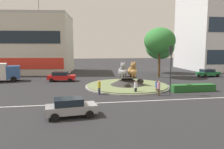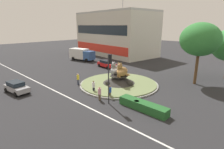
{
  "view_description": "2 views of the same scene",
  "coord_description": "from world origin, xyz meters",
  "px_view_note": "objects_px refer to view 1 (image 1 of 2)",
  "views": [
    {
      "loc": [
        -7.1,
        -28.94,
        5.53
      ],
      "look_at": [
        -1.92,
        1.62,
        1.6
      ],
      "focal_mm": 34.05,
      "sensor_mm": 36.0,
      "label": 1
    },
    {
      "loc": [
        17.18,
        -19.24,
        8.76
      ],
      "look_at": [
        -0.64,
        -0.84,
        1.64
      ],
      "focal_mm": 28.47,
      "sensor_mm": 36.0,
      "label": 2
    }
  ],
  "objects_px": {
    "pedestrian_pink_shirt": "(159,88)",
    "pedestrian_white_shirt": "(136,87)",
    "office_tower": "(218,0)",
    "parked_car_right": "(208,73)",
    "litter_bin": "(189,88)",
    "cat_statue_grey": "(123,71)",
    "second_tree_near_tower": "(160,47)",
    "traffic_light_mast": "(171,61)",
    "shophouse_block": "(13,44)",
    "pedestrian_blue_shirt": "(157,86)",
    "sedan_on_far_lane": "(61,76)",
    "hatchback_near_shophouse": "(71,107)",
    "broadleaf_tree_behind_island": "(160,41)",
    "pedestrian_yellow_shirt": "(99,87)",
    "cat_statue_tabby": "(133,71)"
  },
  "relations": [
    {
      "from": "pedestrian_yellow_shirt",
      "to": "pedestrian_pink_shirt",
      "type": "height_order",
      "value": "pedestrian_yellow_shirt"
    },
    {
      "from": "traffic_light_mast",
      "to": "pedestrian_pink_shirt",
      "type": "distance_m",
      "value": 3.41
    },
    {
      "from": "shophouse_block",
      "to": "second_tree_near_tower",
      "type": "relative_size",
      "value": 3.2
    },
    {
      "from": "cat_statue_grey",
      "to": "pedestrian_blue_shirt",
      "type": "xyz_separation_m",
      "value": [
        3.32,
        -4.54,
        -1.46
      ]
    },
    {
      "from": "pedestrian_pink_shirt",
      "to": "pedestrian_white_shirt",
      "type": "relative_size",
      "value": 1.03
    },
    {
      "from": "pedestrian_white_shirt",
      "to": "sedan_on_far_lane",
      "type": "height_order",
      "value": "pedestrian_white_shirt"
    },
    {
      "from": "traffic_light_mast",
      "to": "parked_car_right",
      "type": "relative_size",
      "value": 1.34
    },
    {
      "from": "pedestrian_blue_shirt",
      "to": "litter_bin",
      "type": "distance_m",
      "value": 4.23
    },
    {
      "from": "pedestrian_white_shirt",
      "to": "pedestrian_blue_shirt",
      "type": "bearing_deg",
      "value": -53.09
    },
    {
      "from": "traffic_light_mast",
      "to": "shophouse_block",
      "type": "height_order",
      "value": "shophouse_block"
    },
    {
      "from": "broadleaf_tree_behind_island",
      "to": "pedestrian_pink_shirt",
      "type": "relative_size",
      "value": 5.39
    },
    {
      "from": "office_tower",
      "to": "parked_car_right",
      "type": "height_order",
      "value": "office_tower"
    },
    {
      "from": "traffic_light_mast",
      "to": "parked_car_right",
      "type": "distance_m",
      "value": 19.69
    },
    {
      "from": "pedestrian_blue_shirt",
      "to": "parked_car_right",
      "type": "height_order",
      "value": "pedestrian_blue_shirt"
    },
    {
      "from": "second_tree_near_tower",
      "to": "pedestrian_pink_shirt",
      "type": "distance_m",
      "value": 23.14
    },
    {
      "from": "office_tower",
      "to": "litter_bin",
      "type": "distance_m",
      "value": 37.21
    },
    {
      "from": "pedestrian_white_shirt",
      "to": "shophouse_block",
      "type": "bearing_deg",
      "value": 69.15
    },
    {
      "from": "cat_statue_grey",
      "to": "second_tree_near_tower",
      "type": "height_order",
      "value": "second_tree_near_tower"
    },
    {
      "from": "traffic_light_mast",
      "to": "shophouse_block",
      "type": "xyz_separation_m",
      "value": [
        -24.6,
        27.15,
        2.36
      ]
    },
    {
      "from": "cat_statue_tabby",
      "to": "litter_bin",
      "type": "xyz_separation_m",
      "value": [
        6.12,
        -4.56,
        -1.85
      ]
    },
    {
      "from": "parked_car_right",
      "to": "litter_bin",
      "type": "height_order",
      "value": "parked_car_right"
    },
    {
      "from": "cat_statue_grey",
      "to": "office_tower",
      "type": "distance_m",
      "value": 38.54
    },
    {
      "from": "office_tower",
      "to": "traffic_light_mast",
      "type": "bearing_deg",
      "value": -130.96
    },
    {
      "from": "pedestrian_yellow_shirt",
      "to": "litter_bin",
      "type": "height_order",
      "value": "pedestrian_yellow_shirt"
    },
    {
      "from": "litter_bin",
      "to": "parked_car_right",
      "type": "bearing_deg",
      "value": 48.76
    },
    {
      "from": "sedan_on_far_lane",
      "to": "hatchback_near_shophouse",
      "type": "relative_size",
      "value": 1.1
    },
    {
      "from": "traffic_light_mast",
      "to": "second_tree_near_tower",
      "type": "xyz_separation_m",
      "value": [
        7.13,
        20.75,
        1.67
      ]
    },
    {
      "from": "office_tower",
      "to": "cat_statue_grey",
      "type": "bearing_deg",
      "value": -142.61
    },
    {
      "from": "pedestrian_yellow_shirt",
      "to": "pedestrian_white_shirt",
      "type": "height_order",
      "value": "pedestrian_yellow_shirt"
    },
    {
      "from": "shophouse_block",
      "to": "office_tower",
      "type": "bearing_deg",
      "value": 5.58
    },
    {
      "from": "cat_statue_grey",
      "to": "pedestrian_blue_shirt",
      "type": "height_order",
      "value": "cat_statue_grey"
    },
    {
      "from": "office_tower",
      "to": "shophouse_block",
      "type": "bearing_deg",
      "value": -179.19
    },
    {
      "from": "pedestrian_pink_shirt",
      "to": "cat_statue_grey",
      "type": "bearing_deg",
      "value": -82.25
    },
    {
      "from": "sedan_on_far_lane",
      "to": "shophouse_block",
      "type": "bearing_deg",
      "value": 134.58
    },
    {
      "from": "broadleaf_tree_behind_island",
      "to": "sedan_on_far_lane",
      "type": "height_order",
      "value": "broadleaf_tree_behind_island"
    },
    {
      "from": "cat_statue_grey",
      "to": "litter_bin",
      "type": "relative_size",
      "value": 2.43
    },
    {
      "from": "pedestrian_yellow_shirt",
      "to": "sedan_on_far_lane",
      "type": "distance_m",
      "value": 12.12
    },
    {
      "from": "pedestrian_pink_shirt",
      "to": "litter_bin",
      "type": "distance_m",
      "value": 4.75
    },
    {
      "from": "broadleaf_tree_behind_island",
      "to": "pedestrian_pink_shirt",
      "type": "xyz_separation_m",
      "value": [
        -5.88,
        -14.52,
        -5.86
      ]
    },
    {
      "from": "second_tree_near_tower",
      "to": "sedan_on_far_lane",
      "type": "bearing_deg",
      "value": -157.91
    },
    {
      "from": "hatchback_near_shophouse",
      "to": "pedestrian_yellow_shirt",
      "type": "bearing_deg",
      "value": 60.89
    },
    {
      "from": "broadleaf_tree_behind_island",
      "to": "parked_car_right",
      "type": "relative_size",
      "value": 2.16
    },
    {
      "from": "pedestrian_pink_shirt",
      "to": "second_tree_near_tower",
      "type": "bearing_deg",
      "value": -131.05
    },
    {
      "from": "traffic_light_mast",
      "to": "pedestrian_blue_shirt",
      "type": "xyz_separation_m",
      "value": [
        -1.13,
        1.21,
        -3.15
      ]
    },
    {
      "from": "hatchback_near_shophouse",
      "to": "sedan_on_far_lane",
      "type": "bearing_deg",
      "value": 89.04
    },
    {
      "from": "shophouse_block",
      "to": "pedestrian_white_shirt",
      "type": "relative_size",
      "value": 15.88
    },
    {
      "from": "parked_car_right",
      "to": "pedestrian_white_shirt",
      "type": "bearing_deg",
      "value": -150.17
    },
    {
      "from": "shophouse_block",
      "to": "broadleaf_tree_behind_island",
      "type": "xyz_separation_m",
      "value": [
        29.0,
        -12.84,
        0.44
      ]
    },
    {
      "from": "office_tower",
      "to": "pedestrian_blue_shirt",
      "type": "height_order",
      "value": "office_tower"
    },
    {
      "from": "parked_car_right",
      "to": "litter_bin",
      "type": "relative_size",
      "value": 4.74
    }
  ]
}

